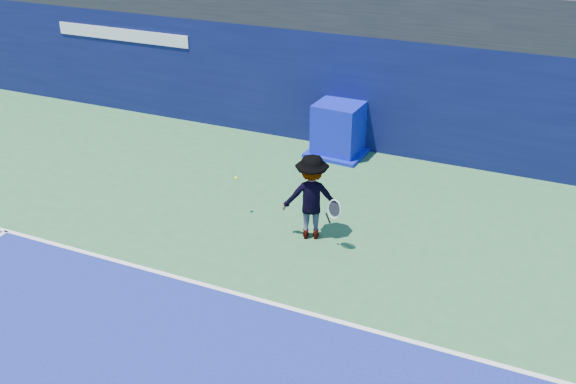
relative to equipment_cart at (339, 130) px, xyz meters
name	(u,v)px	position (x,y,z in m)	size (l,w,h in m)	color
baseline	(218,289)	(0.09, -6.58, -0.62)	(24.00, 0.10, 0.01)	white
stadium_band	(371,0)	(0.09, 1.92, 2.97)	(36.00, 3.00, 1.20)	black
back_wall_assembly	(355,88)	(0.09, 0.92, 0.87)	(36.00, 1.03, 3.00)	#0B0F3D
equipment_cart	(339,130)	(0.00, 0.00, 0.00)	(1.52, 1.52, 1.37)	#0C13AC
tennis_player	(312,197)	(0.92, -4.21, 0.27)	(1.41, 1.03, 1.79)	silver
tennis_ball	(236,178)	(-0.87, -4.02, 0.25)	(0.08, 0.08, 0.08)	#E8F21A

